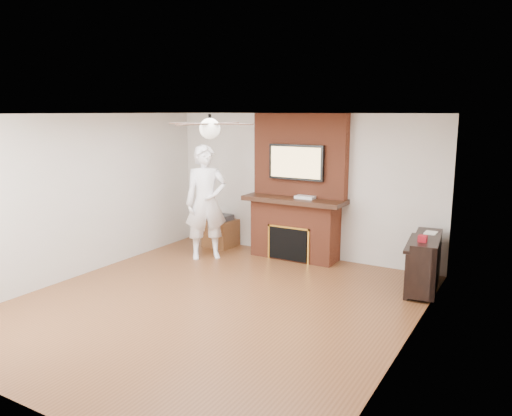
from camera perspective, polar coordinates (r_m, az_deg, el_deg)
The scene contains 12 objects.
room_shell at distance 6.44m, azimuth -5.13°, elevation -0.53°, with size 5.36×5.86×2.86m.
fireplace at distance 8.66m, azimuth 4.67°, elevation 0.74°, with size 1.78×0.64×2.50m.
tv at distance 8.52m, azimuth 4.61°, elevation 5.23°, with size 1.00×0.08×0.60m.
ceiling_fan at distance 6.32m, azimuth -5.30°, elevation 9.13°, with size 1.21×1.21×0.31m.
person at distance 8.63m, azimuth -5.72°, elevation 0.64°, with size 0.72×0.48×1.98m, color white.
side_table at distance 9.51m, azimuth -4.05°, elevation -2.72°, with size 0.56×0.56×0.61m.
piano at distance 7.57m, azimuth 18.77°, elevation -5.79°, with size 0.58×1.24×0.88m.
cable_box at distance 8.47m, azimuth 5.63°, elevation 1.23°, with size 0.33×0.19×0.05m, color silver.
candle_orange at distance 8.73m, azimuth 3.49°, elevation -5.44°, with size 0.07×0.07×0.13m, color red.
candle_green at distance 8.65m, azimuth 4.09°, elevation -5.76°, with size 0.06×0.06×0.08m, color #378B41.
candle_cream at distance 8.71m, azimuth 4.06°, elevation -5.52°, with size 0.09×0.09×0.12m, color beige.
candle_blue at distance 8.62m, azimuth 5.61°, elevation -5.84°, with size 0.06×0.06×0.09m, color #2D4489.
Camera 1 is at (3.66, -5.14, 2.54)m, focal length 35.00 mm.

